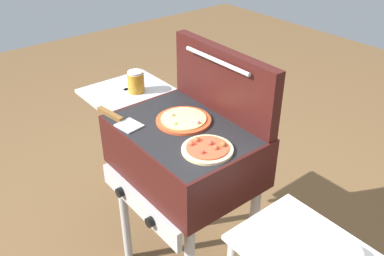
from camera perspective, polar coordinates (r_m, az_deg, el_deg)
name	(u,v)px	position (r m, az deg, el deg)	size (l,w,h in m)	color
grill	(182,154)	(1.85, -1.35, -3.60)	(0.96, 0.53, 0.90)	#38110F
grill_lid_open	(223,82)	(1.82, 4.30, 6.37)	(0.63, 0.09, 0.30)	#38110F
pizza_cheese	(184,120)	(1.80, -1.16, 1.13)	(0.24, 0.24, 0.03)	#C64723
pizza_pepperoni	(207,149)	(1.61, 2.11, -2.84)	(0.20, 0.20, 0.04)	beige
sauce_jar	(136,82)	(2.07, -7.72, 6.32)	(0.08, 0.08, 0.11)	#B77A1E
spatula	(118,119)	(1.84, -10.16, 1.26)	(0.27, 0.10, 0.02)	#B7BABF
topping_bowl_far	(345,256)	(1.50, 20.32, -16.22)	(0.11, 0.11, 0.04)	silver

